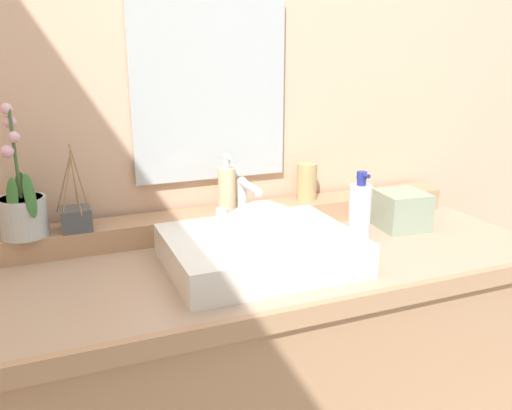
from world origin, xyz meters
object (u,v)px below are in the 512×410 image
sink_basin (261,250)px  tumbler_cup (307,182)px  potted_plant (22,209)px  lotion_bottle (360,209)px  reed_diffuser (76,218)px  tissue_box (402,210)px  soap_dispenser (226,188)px

sink_basin → tumbler_cup: bearing=47.2°
potted_plant → lotion_bottle: (0.85, -0.17, -0.05)m
reed_diffuser → tissue_box: bearing=-9.6°
sink_basin → lotion_bottle: (0.33, 0.09, 0.04)m
reed_diffuser → lotion_bottle: (0.73, -0.16, -0.02)m
potted_plant → reed_diffuser: bearing=-1.0°
tissue_box → lotion_bottle: bearing=-174.9°
soap_dispenser → lotion_bottle: size_ratio=0.87×
tumbler_cup → tissue_box: (0.22, -0.18, -0.06)m
tumbler_cup → lotion_bottle: 0.21m
soap_dispenser → lotion_bottle: bearing=-27.8°
lotion_bottle → reed_diffuser: bearing=167.4°
sink_basin → tumbler_cup: 0.40m
sink_basin → soap_dispenser: bearing=89.2°
potted_plant → soap_dispenser: size_ratio=2.00×
sink_basin → potted_plant: size_ratio=1.37×
tissue_box → potted_plant: bearing=171.4°
soap_dispenser → tissue_box: bearing=-18.3°
potted_plant → tumbler_cup: potted_plant is taller
reed_diffuser → tissue_box: 0.90m
sink_basin → tissue_box: sink_basin is taller
potted_plant → tumbler_cup: bearing=2.2°
sink_basin → potted_plant: bearing=153.5°
sink_basin → lotion_bottle: bearing=15.8°
tumbler_cup → potted_plant: bearing=-177.8°
sink_basin → reed_diffuser: bearing=147.2°
sink_basin → potted_plant: (-0.52, 0.26, 0.09)m
lotion_bottle → sink_basin: bearing=-164.2°
sink_basin → tissue_box: 0.50m
sink_basin → reed_diffuser: 0.48m
soap_dispenser → tumbler_cup: (0.26, 0.02, -0.01)m
soap_dispenser → lotion_bottle: 0.37m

